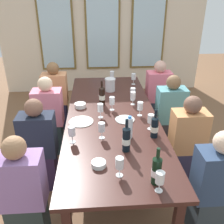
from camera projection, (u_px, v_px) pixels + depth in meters
The scene contains 33 objects.
ground_plane at pixel (112, 164), 3.36m from camera, with size 12.00×12.00×0.00m, color brown.
back_wall_with_windows at pixel (103, 23), 5.19m from camera, with size 4.26×0.10×2.90m.
dining_table at pixel (112, 119), 3.06m from camera, with size 1.06×2.82×0.74m.
white_plate_0 at pixel (125, 119), 2.92m from camera, with size 0.22×0.22×0.01m, color white.
white_plate_1 at pixel (81, 122), 2.87m from camera, with size 0.28×0.28×0.01m, color white.
metal_pitcher at pixel (110, 85), 3.70m from camera, with size 0.16×0.16×0.19m.
wine_bottle_0 at pixel (126, 139), 2.32m from camera, with size 0.08×0.08×0.33m.
wine_bottle_1 at pixel (102, 96), 3.25m from camera, with size 0.08×0.08×0.32m.
wine_bottle_2 at pixel (155, 127), 2.54m from camera, with size 0.08×0.08×0.31m.
wine_bottle_3 at pixel (157, 170), 1.93m from camera, with size 0.08×0.08×0.32m.
tasting_bowl_0 at pixel (80, 105), 3.21m from camera, with size 0.14×0.14×0.05m, color white.
tasting_bowl_1 at pixel (99, 164), 2.15m from camera, with size 0.13×0.13×0.04m, color white.
water_bottle at pixel (129, 127), 2.53m from camera, with size 0.06×0.06×0.24m.
wine_glass_0 at pixel (112, 74), 4.05m from camera, with size 0.07×0.07×0.17m.
wine_glass_1 at pixel (72, 132), 2.45m from camera, with size 0.07×0.07×0.17m.
wine_glass_2 at pixel (102, 128), 2.52m from camera, with size 0.07×0.07×0.17m.
wine_glass_3 at pixel (133, 92), 3.38m from camera, with size 0.07×0.07×0.17m.
wine_glass_4 at pixel (133, 96), 3.25m from camera, with size 0.07×0.07×0.17m.
wine_glass_5 at pixel (140, 107), 2.97m from camera, with size 0.07×0.07×0.17m.
wine_glass_6 at pixel (100, 108), 2.92m from camera, with size 0.07×0.07×0.17m.
wine_glass_7 at pixel (160, 178), 1.85m from camera, with size 0.07×0.07×0.17m.
wine_glass_8 at pixel (151, 119), 2.68m from camera, with size 0.07×0.07×0.17m.
wine_glass_9 at pixel (120, 163), 2.00m from camera, with size 0.07×0.07×0.17m.
wine_glass_10 at pixel (134, 77), 3.94m from camera, with size 0.07×0.07×0.17m.
wine_glass_11 at pixel (112, 101), 3.10m from camera, with size 0.07×0.07×0.17m.
seated_person_0 at pixel (24, 196), 2.14m from camera, with size 0.38×0.24×1.11m.
seated_person_1 at pixel (214, 190), 2.21m from camera, with size 0.38×0.24×1.11m.
seated_person_2 at pixel (56, 98), 4.04m from camera, with size 0.38×0.24×1.11m.
seated_person_3 at pixel (158, 96), 4.11m from camera, with size 0.38×0.24×1.11m.
seated_person_4 at pixel (49, 118), 3.41m from camera, with size 0.38×0.24×1.11m.
seated_person_5 at pixel (170, 116), 3.47m from camera, with size 0.38×0.24×1.11m.
seated_person_6 at pixel (40, 148), 2.79m from camera, with size 0.38×0.24×1.11m.
seated_person_7 at pixel (187, 144), 2.85m from camera, with size 0.38×0.24×1.11m.
Camera 1 is at (-0.19, -2.69, 2.11)m, focal length 40.51 mm.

